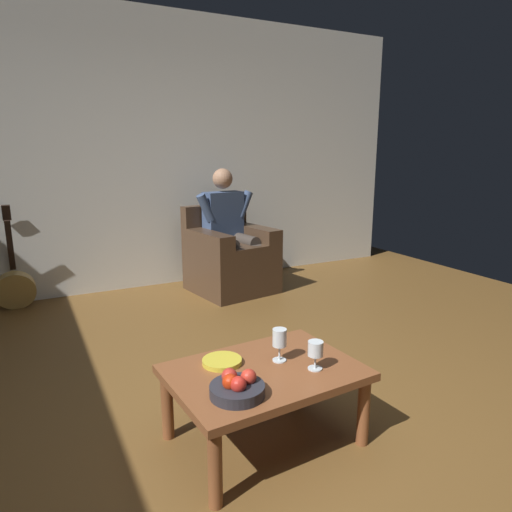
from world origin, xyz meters
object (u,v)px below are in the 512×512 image
Objects in this scene: person_seated at (229,226)px; decorative_dish at (222,361)px; guitar at (15,286)px; armchair at (230,259)px; wine_glass_near at (280,340)px; fruit_bowl at (237,387)px; wine_glass_far at (315,350)px; coffee_table at (264,379)px.

person_seated is 2.52m from decorative_dish.
person_seated is 1.31× the size of guitar.
guitar is (1.98, -0.37, -0.46)m from person_seated.
armchair is 2.50m from decorative_dish.
wine_glass_near reaches higher than fruit_bowl.
guitar reaches higher than wine_glass_far.
person_seated is at bearing -108.25° from wine_glass_near.
person_seated is at bearing -90.00° from armchair.
guitar is 6.65× the size of wine_glass_far.
decorative_dish is (-0.93, 2.64, 0.19)m from guitar.
coffee_table is at bearing 111.28° from guitar.
decorative_dish is at bearing -34.24° from wine_glass_far.
wine_glass_near is 0.30m from decorative_dish.
wine_glass_near is at bearing 113.54° from guitar.
person_seated is 7.36× the size of wine_glass_near.
wine_glass_near is (0.78, 2.37, 0.17)m from armchair.
person_seated reaches higher than wine_glass_far.
fruit_bowl is at bearing 32.27° from wine_glass_near.
coffee_table is 0.29m from wine_glass_far.
wine_glass_near is (0.78, 2.38, -0.17)m from person_seated.
wine_glass_far is (0.68, 2.53, -0.19)m from person_seated.
fruit_bowl is at bearing 78.80° from decorative_dish.
guitar is 4.81× the size of decorative_dish.
coffee_table is 3.00m from guitar.
guitar is at bearing -73.68° from fruit_bowl.
wine_glass_near is at bearing -55.10° from wine_glass_far.
wine_glass_far is at bearing 153.11° from coffee_table.
person_seated is 6.31× the size of decorative_dish.
armchair is 0.70× the size of person_seated.
person_seated reaches higher than wine_glass_near.
coffee_table is 0.29m from fruit_bowl.
wine_glass_far is at bearing 124.90° from wine_glass_near.
fruit_bowl is (0.44, 0.05, -0.06)m from wine_glass_far.
armchair is 2.51m from wine_glass_near.
wine_glass_far is at bearing 114.21° from guitar.
decorative_dish is at bearing 56.02° from person_seated.
wine_glass_near is 0.86× the size of decorative_dish.
decorative_dish is (0.38, -0.26, -0.08)m from wine_glass_far.
guitar reaches higher than fruit_bowl.
armchair is 4.39× the size of decorative_dish.
decorative_dish is (1.05, 2.27, 0.07)m from armchair.
decorative_dish is (-0.06, -0.31, -0.03)m from fruit_bowl.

